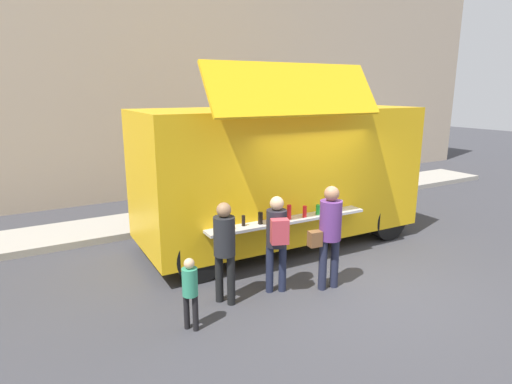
{
  "coord_description": "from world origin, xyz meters",
  "views": [
    {
      "loc": [
        -4.83,
        -4.82,
        3.23
      ],
      "look_at": [
        -0.8,
        2.07,
        1.3
      ],
      "focal_mm": 29.76,
      "sensor_mm": 36.0,
      "label": 1
    }
  ],
  "objects": [
    {
      "name": "curb_strip",
      "position": [
        -4.0,
        5.07,
        0.07
      ],
      "size": [
        28.0,
        1.6,
        0.15
      ],
      "primitive_type": "cube",
      "color": "#9E998E",
      "rests_on": "ground"
    },
    {
      "name": "child_near_queue",
      "position": [
        -2.94,
        0.18,
        0.63
      ],
      "size": [
        0.21,
        0.21,
        1.05
      ],
      "rotation": [
        0.0,
        0.0,
        0.66
      ],
      "color": "black",
      "rests_on": "ground"
    },
    {
      "name": "customer_rear_waiting",
      "position": [
        -2.2,
        0.62,
        0.96
      ],
      "size": [
        0.33,
        0.33,
        1.61
      ],
      "rotation": [
        0.0,
        0.0,
        0.57
      ],
      "color": "black",
      "rests_on": "ground"
    },
    {
      "name": "ground_plane",
      "position": [
        0.0,
        0.0,
        0.0
      ],
      "size": [
        60.0,
        60.0,
        0.0
      ],
      "primitive_type": "plane",
      "color": "#38383D"
    },
    {
      "name": "building_behind",
      "position": [
        -3.0,
        8.97,
        3.65
      ],
      "size": [
        32.0,
        2.4,
        7.3
      ],
      "primitive_type": "cube",
      "color": "#BAA68E",
      "rests_on": "ground"
    },
    {
      "name": "trash_bin",
      "position": [
        3.84,
        4.77,
        0.46
      ],
      "size": [
        0.6,
        0.6,
        0.92
      ],
      "primitive_type": "cylinder",
      "color": "#2B643B",
      "rests_on": "ground"
    },
    {
      "name": "customer_mid_with_backpack",
      "position": [
        -1.33,
        0.51,
        0.99
      ],
      "size": [
        0.42,
        0.53,
        1.61
      ],
      "rotation": [
        0.0,
        0.0,
        1.19
      ],
      "color": "#1D2239",
      "rests_on": "ground"
    },
    {
      "name": "customer_front_ordering",
      "position": [
        -0.51,
        0.21,
        1.04
      ],
      "size": [
        0.57,
        0.36,
        1.75
      ],
      "rotation": [
        0.0,
        0.0,
        1.45
      ],
      "color": "#1F2338",
      "rests_on": "ground"
    },
    {
      "name": "food_truck_main",
      "position": [
        0.0,
        2.45,
        1.57
      ],
      "size": [
        5.89,
        2.96,
        3.68
      ],
      "rotation": [
        0.0,
        0.0,
        -0.03
      ],
      "color": "yellow",
      "rests_on": "ground"
    }
  ]
}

